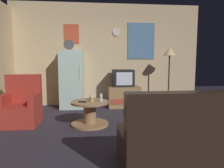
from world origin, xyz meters
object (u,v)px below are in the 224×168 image
Objects in this scene: fridge at (72,79)px; tv_stand at (124,96)px; crt_tv at (123,78)px; mug_ceramic_white at (91,97)px; coffee_table at (90,113)px; remote_control at (82,102)px; couch at (193,140)px; wine_glass at (101,98)px; standing_lamp at (170,56)px; mug_ceramic_tan at (92,99)px; armchair at (21,107)px; book_stack at (151,106)px.

fridge is 2.11× the size of tv_stand.
crt_tv is (1.34, -0.06, 0.03)m from fridge.
mug_ceramic_white is at bearing -70.33° from fridge.
tv_stand is at bearing 58.73° from coffee_table.
coffee_table is 8.00× the size of mug_ceramic_white.
coffee_table is 0.29m from remote_control.
fridge is 3.66m from couch.
remote_control is (-0.35, -0.04, -0.06)m from wine_glass.
fridge is 2.62m from standing_lamp.
armchair reaches higher than mug_ceramic_tan.
tv_stand is 1.17× the size of coffee_table.
armchair is at bearing 143.45° from couch.
book_stack is (2.09, -0.22, -0.72)m from fridge.
fridge is at bearing 107.59° from mug_ceramic_tan.
remote_control is 0.72× the size of book_stack.
armchair is at bearing -150.40° from tv_stand.
coffee_table is (-2.07, -1.31, -1.13)m from standing_lamp.
coffee_table is (-0.91, -1.49, -0.05)m from tv_stand.
couch is at bearing -57.03° from mug_ceramic_white.
couch is at bearing -36.55° from armchair.
armchair reaches higher than wine_glass.
standing_lamp is (1.17, -0.18, 1.08)m from tv_stand.
fridge reaches higher than mug_ceramic_white.
fridge is 1.34m from crt_tv.
standing_lamp is at bearing 36.13° from wine_glass.
remote_control is at bearing -173.37° from wine_glass.
couch is (1.22, -1.67, 0.08)m from coffee_table.
wine_glass is at bearing 0.05° from mug_ceramic_tan.
mug_ceramic_white is 2.19m from couch.
tv_stand is 1.61m from mug_ceramic_white.
fridge is 1.64m from armchair.
couch reaches higher than mug_ceramic_white.
standing_lamp is 7.61× the size of book_stack.
wine_glass is (-1.86, -1.35, -0.82)m from standing_lamp.
remote_control is (-0.16, -0.24, -0.03)m from mug_ceramic_white.
tv_stand reaches higher than remote_control.
mug_ceramic_tan is (0.04, -0.04, 0.28)m from coffee_table.
tv_stand is 0.53× the size of standing_lamp.
standing_lamp reaches higher than remote_control.
couch is at bearing -54.08° from mug_ceramic_tan.
coffee_table is 4.80× the size of remote_control.
tv_stand is 0.49× the size of couch.
fridge is 2.22m from book_stack.
tv_stand reaches higher than mug_ceramic_white.
mug_ceramic_tan is 0.18m from remote_control.
armchair is at bearing 170.62° from coffee_table.
fridge reaches higher than coffee_table.
tv_stand is at bearing 95.64° from couch.
remote_control is at bearing -166.81° from mug_ceramic_tan.
tv_stand is 5.60× the size of remote_control.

